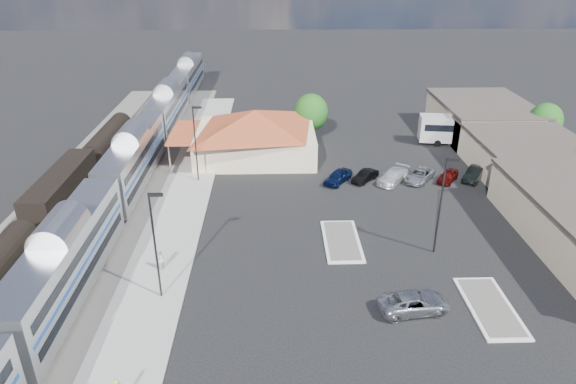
{
  "coord_description": "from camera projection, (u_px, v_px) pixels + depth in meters",
  "views": [
    {
      "loc": [
        -2.11,
        -38.68,
        24.46
      ],
      "look_at": [
        -0.83,
        6.95,
        2.8
      ],
      "focal_mm": 32.0,
      "sensor_mm": 36.0,
      "label": 1
    }
  ],
  "objects": [
    {
      "name": "tree_depot",
      "position": [
        311.0,
        112.0,
        70.92
      ],
      "size": [
        4.71,
        4.71,
        6.63
      ],
      "color": "#382314",
      "rests_on": "ground"
    },
    {
      "name": "parked_car_c",
      "position": [
        393.0,
        176.0,
        59.22
      ],
      "size": [
        4.82,
        5.28,
        1.48
      ],
      "primitive_type": "imported",
      "rotation": [
        0.0,
        0.0,
        -0.68
      ],
      "color": "white",
      "rests_on": "ground"
    },
    {
      "name": "station_depot",
      "position": [
        255.0,
        133.0,
        65.69
      ],
      "size": [
        18.35,
        12.24,
        6.2
      ],
      "color": "#C8B292",
      "rests_on": "ground"
    },
    {
      "name": "parked_car_b",
      "position": [
        365.0,
        176.0,
        59.45
      ],
      "size": [
        3.62,
        3.8,
        1.28
      ],
      "primitive_type": "imported",
      "rotation": [
        0.0,
        0.0,
        -0.74
      ],
      "color": "black",
      "rests_on": "ground"
    },
    {
      "name": "parked_car_e",
      "position": [
        448.0,
        176.0,
        59.41
      ],
      "size": [
        3.55,
        4.06,
        1.32
      ],
      "primitive_type": "imported",
      "rotation": [
        0.0,
        0.0,
        -0.63
      ],
      "color": "#660D0B",
      "rests_on": "ground"
    },
    {
      "name": "passenger_train",
      "position": [
        134.0,
        160.0,
        57.88
      ],
      "size": [
        3.0,
        104.0,
        5.55
      ],
      "color": "silver",
      "rests_on": "ground"
    },
    {
      "name": "freight_cars",
      "position": [
        62.0,
        191.0,
        52.74
      ],
      "size": [
        2.8,
        46.0,
        4.0
      ],
      "color": "black",
      "rests_on": "ground"
    },
    {
      "name": "person_b",
      "position": [
        159.0,
        260.0,
        42.59
      ],
      "size": [
        0.84,
        1.01,
        1.86
      ],
      "primitive_type": "imported",
      "rotation": [
        0.0,
        0.0,
        -1.73
      ],
      "color": "silver",
      "rests_on": "platform"
    },
    {
      "name": "traffic_island_north",
      "position": [
        490.0,
        307.0,
        38.56
      ],
      "size": [
        3.3,
        7.5,
        0.21
      ],
      "color": "silver",
      "rests_on": "ground"
    },
    {
      "name": "buildings_east",
      "position": [
        540.0,
        165.0,
        58.11
      ],
      "size": [
        14.4,
        51.4,
        4.8
      ],
      "color": "#C6B28C",
      "rests_on": "ground"
    },
    {
      "name": "lamp_plat_s",
      "position": [
        155.0,
        238.0,
        37.49
      ],
      "size": [
        1.08,
        0.25,
        9.0
      ],
      "color": "black",
      "rests_on": "ground"
    },
    {
      "name": "railbed",
      "position": [
        90.0,
        214.0,
        52.14
      ],
      "size": [
        16.0,
        100.0,
        0.12
      ],
      "primitive_type": "cube",
      "color": "#4C4944",
      "rests_on": "ground"
    },
    {
      "name": "parked_car_a",
      "position": [
        338.0,
        177.0,
        59.05
      ],
      "size": [
        4.01,
        4.58,
        1.49
      ],
      "primitive_type": "imported",
      "rotation": [
        0.0,
        0.0,
        -0.63
      ],
      "color": "#0E1B47",
      "rests_on": "ground"
    },
    {
      "name": "suv",
      "position": [
        414.0,
        303.0,
        38.01
      ],
      "size": [
        5.65,
        3.22,
        1.49
      ],
      "primitive_type": "imported",
      "rotation": [
        0.0,
        0.0,
        1.72
      ],
      "color": "#A7AAB0",
      "rests_on": "ground"
    },
    {
      "name": "tree_east_c",
      "position": [
        545.0,
        121.0,
        68.2
      ],
      "size": [
        4.41,
        4.41,
        6.21
      ],
      "color": "#382314",
      "rests_on": "ground"
    },
    {
      "name": "parked_car_d",
      "position": [
        420.0,
        175.0,
        59.59
      ],
      "size": [
        4.73,
        5.3,
        1.36
      ],
      "primitive_type": "imported",
      "rotation": [
        0.0,
        0.0,
        -0.63
      ],
      "color": "#9B9EA3",
      "rests_on": "ground"
    },
    {
      "name": "lamp_plat_n",
      "position": [
        196.0,
        138.0,
        57.36
      ],
      "size": [
        1.08,
        0.25,
        9.0
      ],
      "color": "black",
      "rests_on": "ground"
    },
    {
      "name": "coach_bus",
      "position": [
        465.0,
        129.0,
        70.03
      ],
      "size": [
        12.52,
        4.28,
        3.94
      ],
      "rotation": [
        0.0,
        0.0,
        1.44
      ],
      "color": "white",
      "rests_on": "ground"
    },
    {
      "name": "traffic_island_south",
      "position": [
        342.0,
        241.0,
        47.34
      ],
      "size": [
        3.3,
        7.5,
        0.21
      ],
      "color": "silver",
      "rests_on": "ground"
    },
    {
      "name": "platform",
      "position": [
        175.0,
        222.0,
        50.55
      ],
      "size": [
        5.5,
        92.0,
        0.18
      ],
      "primitive_type": "cube",
      "color": "gray",
      "rests_on": "ground"
    },
    {
      "name": "lamp_lot",
      "position": [
        442.0,
        198.0,
        43.49
      ],
      "size": [
        1.08,
        0.25,
        9.0
      ],
      "color": "black",
      "rests_on": "ground"
    },
    {
      "name": "parked_car_f",
      "position": [
        474.0,
        174.0,
        59.72
      ],
      "size": [
        3.99,
        4.66,
        1.51
      ],
      "primitive_type": "imported",
      "rotation": [
        0.0,
        0.0,
        -0.63
      ],
      "color": "black",
      "rests_on": "ground"
    },
    {
      "name": "ground",
      "position": [
        300.0,
        254.0,
        45.48
      ],
      "size": [
        280.0,
        280.0,
        0.0
      ],
      "primitive_type": "plane",
      "color": "black",
      "rests_on": "ground"
    }
  ]
}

